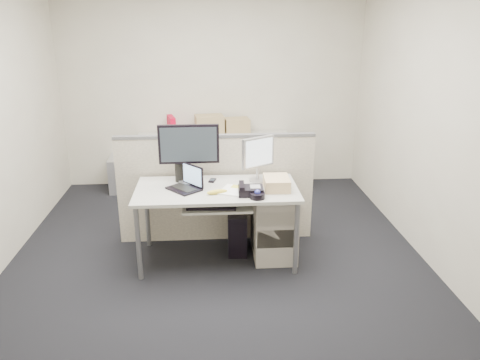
{
  "coord_description": "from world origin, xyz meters",
  "views": [
    {
      "loc": [
        -0.06,
        -4.06,
        2.24
      ],
      "look_at": [
        0.23,
        0.15,
        0.75
      ],
      "focal_mm": 35.0,
      "sensor_mm": 36.0,
      "label": 1
    }
  ],
  "objects": [
    {
      "name": "floor",
      "position": [
        0.0,
        0.0,
        -0.01
      ],
      "size": [
        4.0,
        4.5,
        0.01
      ],
      "primitive_type": "cube",
      "color": "black",
      "rests_on": "ground"
    },
    {
      "name": "travel_mug",
      "position": [
        -0.35,
        0.22,
        0.82
      ],
      "size": [
        0.1,
        0.1,
        0.18
      ],
      "primitive_type": "cylinder",
      "rotation": [
        0.0,
        0.0,
        -0.22
      ],
      "color": "black",
      "rests_on": "desk"
    },
    {
      "name": "pc_tower_spare_silver",
      "position": [
        -1.3,
        2.03,
        0.23
      ],
      "size": [
        0.22,
        0.5,
        0.46
      ],
      "primitive_type": "cube",
      "rotation": [
        0.0,
        0.0,
        0.05
      ],
      "color": "#B7B7BC",
      "rests_on": "floor"
    },
    {
      "name": "pc_tower_spare_dark",
      "position": [
        -1.05,
        1.94,
        0.23
      ],
      "size": [
        0.27,
        0.51,
        0.45
      ],
      "primitive_type": "cube",
      "rotation": [
        0.0,
        0.0,
        -0.16
      ],
      "color": "black",
      "rests_on": "floor"
    },
    {
      "name": "cardboard_box_right",
      "position": [
        0.32,
        2.05,
        0.84
      ],
      "size": [
        0.35,
        0.29,
        0.23
      ],
      "primitive_type": "cube",
      "rotation": [
        0.0,
        0.0,
        0.13
      ],
      "color": "#947F56",
      "rests_on": "back_counter"
    },
    {
      "name": "keyboard",
      "position": [
        -0.05,
        -0.22,
        0.64
      ],
      "size": [
        0.45,
        0.19,
        0.02
      ],
      "primitive_type": "cube",
      "rotation": [
        0.0,
        0.0,
        -0.08
      ],
      "color": "black",
      "rests_on": "keyboard_tray"
    },
    {
      "name": "back_counter",
      "position": [
        0.0,
        1.93,
        0.36
      ],
      "size": [
        2.0,
        0.6,
        0.72
      ],
      "primitive_type": "cube",
      "color": "#AFA798",
      "rests_on": "floor"
    },
    {
      "name": "drawer_pedestal",
      "position": [
        0.55,
        0.05,
        0.33
      ],
      "size": [
        0.4,
        0.55,
        0.65
      ],
      "primitive_type": "cube",
      "color": "#AFA798",
      "rests_on": "floor"
    },
    {
      "name": "trackball",
      "position": [
        0.35,
        -0.28,
        0.76
      ],
      "size": [
        0.15,
        0.15,
        0.05
      ],
      "primitive_type": "cylinder",
      "rotation": [
        0.0,
        0.0,
        0.14
      ],
      "color": "black",
      "rests_on": "desk"
    },
    {
      "name": "monitor_main",
      "position": [
        -0.25,
        0.18,
        1.01
      ],
      "size": [
        0.57,
        0.22,
        0.57
      ],
      "primitive_type": "cube",
      "rotation": [
        0.0,
        0.0,
        0.01
      ],
      "color": "black",
      "rests_on": "desk"
    },
    {
      "name": "cellphone",
      "position": [
        -0.04,
        0.2,
        0.74
      ],
      "size": [
        0.08,
        0.12,
        0.01
      ],
      "primitive_type": "cube",
      "rotation": [
        0.0,
        0.0,
        -0.26
      ],
      "color": "black",
      "rests_on": "desk"
    },
    {
      "name": "pc_tower_desk",
      "position": [
        0.2,
        0.2,
        0.21
      ],
      "size": [
        0.2,
        0.46,
        0.42
      ],
      "primitive_type": "cube",
      "rotation": [
        0.0,
        0.0,
        -0.03
      ],
      "color": "black",
      "rests_on": "floor"
    },
    {
      "name": "banana",
      "position": [
        0.0,
        -0.15,
        0.75
      ],
      "size": [
        0.2,
        0.1,
        0.04
      ],
      "primitive_type": "ellipsoid",
      "rotation": [
        0.0,
        0.0,
        0.27
      ],
      "color": "yellow",
      "rests_on": "desk"
    },
    {
      "name": "monitor_small",
      "position": [
        0.4,
        0.18,
        0.94
      ],
      "size": [
        0.39,
        0.33,
        0.43
      ],
      "primitive_type": "cube",
      "rotation": [
        0.0,
        0.0,
        0.54
      ],
      "color": "#B7B7BC",
      "rests_on": "desk"
    },
    {
      "name": "wall_right",
      "position": [
        2.0,
        0.0,
        1.35
      ],
      "size": [
        0.02,
        4.5,
        2.7
      ],
      "primitive_type": "cube",
      "color": "beige",
      "rests_on": "ground"
    },
    {
      "name": "manila_folders",
      "position": [
        0.55,
        -0.05,
        0.78
      ],
      "size": [
        0.23,
        0.3,
        0.11
      ],
      "primitive_type": "cube",
      "rotation": [
        0.0,
        0.0,
        -0.02
      ],
      "color": "#DFB68A",
      "rests_on": "desk"
    },
    {
      "name": "cubicle_partition",
      "position": [
        0.0,
        0.45,
        0.55
      ],
      "size": [
        2.0,
        0.06,
        1.1
      ],
      "primitive_type": "cube",
      "color": "beige",
      "rests_on": "floor"
    },
    {
      "name": "laptop",
      "position": [
        -0.3,
        -0.02,
        0.84
      ],
      "size": [
        0.35,
        0.36,
        0.22
      ],
      "primitive_type": "cube",
      "rotation": [
        0.0,
        0.0,
        -0.86
      ],
      "color": "black",
      "rests_on": "desk"
    },
    {
      "name": "sticky_pad",
      "position": [
        0.18,
        0.0,
        0.74
      ],
      "size": [
        0.11,
        0.11,
        0.01
      ],
      "primitive_type": "cube",
      "rotation": [
        0.0,
        0.0,
        -0.42
      ],
      "color": "yellow",
      "rests_on": "desk"
    },
    {
      "name": "keyboard_tray",
      "position": [
        0.0,
        -0.18,
        0.62
      ],
      "size": [
        0.62,
        0.32,
        0.02
      ],
      "primitive_type": "cube",
      "color": "#B1AFA6",
      "rests_on": "desk"
    },
    {
      "name": "wall_front",
      "position": [
        0.0,
        -2.25,
        1.35
      ],
      "size": [
        4.0,
        0.02,
        2.7
      ],
      "primitive_type": "cube",
      "color": "beige",
      "rests_on": "ground"
    },
    {
      "name": "wall_back",
      "position": [
        0.0,
        2.25,
        1.35
      ],
      "size": [
        4.0,
        0.02,
        2.7
      ],
      "primitive_type": "cube",
      "color": "beige",
      "rests_on": "ground"
    },
    {
      "name": "desk_phone",
      "position": [
        0.3,
        -0.18,
        0.77
      ],
      "size": [
        0.23,
        0.19,
        0.07
      ],
      "primitive_type": "cube",
      "rotation": [
        0.0,
        0.0,
        -0.04
      ],
      "color": "black",
      "rests_on": "desk"
    },
    {
      "name": "cardboard_box_left",
      "position": [
        -0.05,
        2.05,
        0.86
      ],
      "size": [
        0.4,
        0.32,
        0.28
      ],
      "primitive_type": "cube",
      "rotation": [
        0.0,
        0.0,
        0.13
      ],
      "color": "#947F56",
      "rests_on": "back_counter"
    },
    {
      "name": "paper_stack",
      "position": [
        0.15,
        -0.08,
        0.74
      ],
      "size": [
        0.3,
        0.33,
        0.01
      ],
      "primitive_type": "cube",
      "rotation": [
        0.0,
        0.0,
        -0.39
      ],
      "color": "white",
      "rests_on": "desk"
    },
    {
      "name": "red_binder",
      "position": [
        -0.55,
        2.03,
        0.86
      ],
      "size": [
        0.14,
        0.3,
        0.28
      ],
      "primitive_type": "cube",
      "rotation": [
        0.0,
        0.0,
        0.24
      ],
      "color": "#BE0324",
      "rests_on": "back_counter"
    },
    {
      "name": "desk",
      "position": [
        0.0,
        0.0,
        0.66
      ],
      "size": [
        1.5,
        0.75,
        0.73
      ],
      "color": "#B1AFA6",
      "rests_on": "floor"
    }
  ]
}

